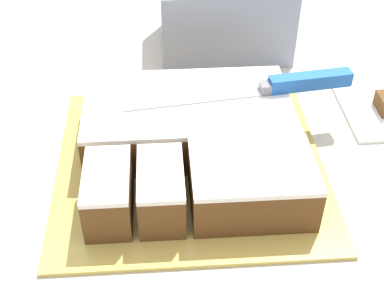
{
  "coord_description": "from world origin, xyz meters",
  "views": [
    {
      "loc": [
        -0.04,
        -0.61,
        1.41
      ],
      "look_at": [
        0.0,
        -0.03,
        0.94
      ],
      "focal_mm": 50.0,
      "sensor_mm": 36.0,
      "label": 1
    }
  ],
  "objects_px": {
    "cake_board": "(192,164)",
    "cake": "(195,142)",
    "knife": "(289,84)",
    "storage_box": "(225,13)"
  },
  "relations": [
    {
      "from": "cake",
      "to": "storage_box",
      "type": "height_order",
      "value": "storage_box"
    },
    {
      "from": "cake_board",
      "to": "storage_box",
      "type": "xyz_separation_m",
      "value": [
        0.08,
        0.35,
        0.07
      ]
    },
    {
      "from": "knife",
      "to": "storage_box",
      "type": "xyz_separation_m",
      "value": [
        -0.06,
        0.27,
        -0.02
      ]
    },
    {
      "from": "knife",
      "to": "cake_board",
      "type": "bearing_deg",
      "value": 19.58
    },
    {
      "from": "cake",
      "to": "storage_box",
      "type": "xyz_separation_m",
      "value": [
        0.08,
        0.35,
        0.03
      ]
    },
    {
      "from": "cake_board",
      "to": "storage_box",
      "type": "height_order",
      "value": "storage_box"
    },
    {
      "from": "cake",
      "to": "knife",
      "type": "xyz_separation_m",
      "value": [
        0.14,
        0.07,
        0.04
      ]
    },
    {
      "from": "cake",
      "to": "knife",
      "type": "relative_size",
      "value": 0.88
    },
    {
      "from": "cake",
      "to": "knife",
      "type": "height_order",
      "value": "knife"
    },
    {
      "from": "cake_board",
      "to": "cake",
      "type": "xyz_separation_m",
      "value": [
        0.0,
        0.0,
        0.04
      ]
    }
  ]
}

